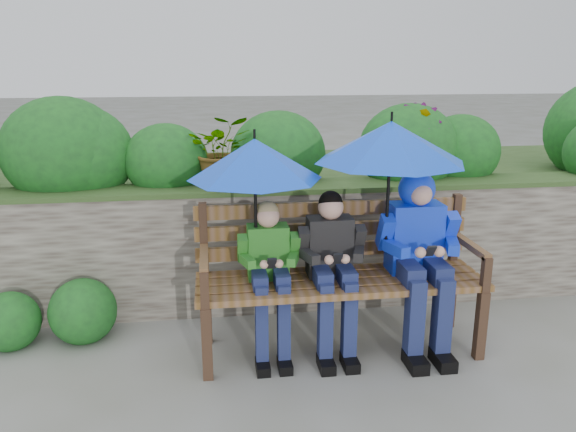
{
  "coord_description": "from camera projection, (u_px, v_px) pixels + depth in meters",
  "views": [
    {
      "loc": [
        -0.52,
        -3.62,
        1.99
      ],
      "look_at": [
        0.0,
        0.1,
        0.95
      ],
      "focal_mm": 35.0,
      "sensor_mm": 36.0,
      "label": 1
    }
  ],
  "objects": [
    {
      "name": "boy_left",
      "position": [
        270.0,
        269.0,
        3.78
      ],
      "size": [
        0.42,
        0.48,
        1.09
      ],
      "color": "#217822",
      "rests_on": "ground"
    },
    {
      "name": "ground",
      "position": [
        290.0,
        346.0,
        4.06
      ],
      "size": [
        60.0,
        60.0,
        0.0
      ],
      "primitive_type": "plane",
      "color": "#5F6050",
      "rests_on": "ground"
    },
    {
      "name": "park_bench",
      "position": [
        338.0,
        267.0,
        3.94
      ],
      "size": [
        1.99,
        0.58,
        1.05
      ],
      "color": "#3B271A",
      "rests_on": "ground"
    },
    {
      "name": "umbrella_left",
      "position": [
        255.0,
        159.0,
        3.62
      ],
      "size": [
        0.89,
        0.89,
        0.81
      ],
      "color": "blue",
      "rests_on": "ground"
    },
    {
      "name": "boy_right",
      "position": [
        419.0,
        245.0,
        3.88
      ],
      "size": [
        0.55,
        0.66,
        1.26
      ],
      "color": "#262BE0",
      "rests_on": "ground"
    },
    {
      "name": "boy_middle",
      "position": [
        332.0,
        263.0,
        3.82
      ],
      "size": [
        0.46,
        0.53,
        1.15
      ],
      "color": "black",
      "rests_on": "ground"
    },
    {
      "name": "umbrella_right",
      "position": [
        391.0,
        142.0,
        3.66
      ],
      "size": [
        1.01,
        1.01,
        0.9
      ],
      "color": "blue",
      "rests_on": "ground"
    },
    {
      "name": "garden_backdrop",
      "position": [
        263.0,
        205.0,
        5.4
      ],
      "size": [
        8.0,
        2.87,
        1.87
      ],
      "color": "#4E453D",
      "rests_on": "ground"
    }
  ]
}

